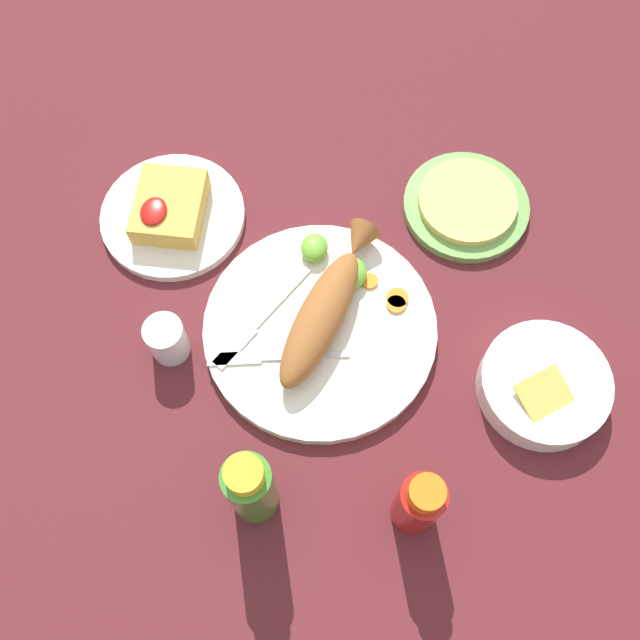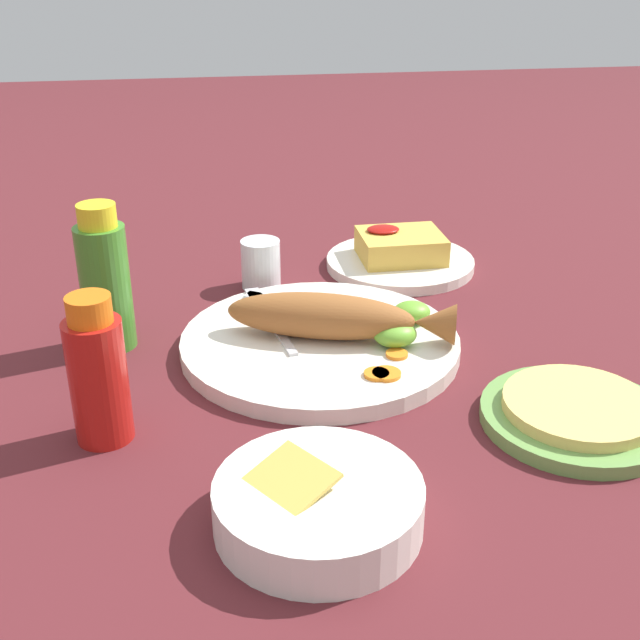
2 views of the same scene
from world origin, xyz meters
name	(u,v)px [view 2 (image 2 of 2)]	position (x,y,z in m)	size (l,w,h in m)	color
ground_plane	(320,350)	(0.00, 0.00, 0.00)	(4.00, 4.00, 0.00)	#561E23
main_plate	(320,343)	(0.00, 0.00, 0.01)	(0.31, 0.31, 0.02)	white
fried_fish	(335,317)	(-0.02, 0.01, 0.04)	(0.26, 0.13, 0.05)	#935628
fork_near	(268,315)	(0.05, -0.06, 0.02)	(0.04, 0.18, 0.00)	silver
fork_far	(305,305)	(0.01, -0.08, 0.02)	(0.16, 0.11, 0.00)	silver
carrot_slice_near	(386,374)	(-0.05, 0.10, 0.02)	(0.03, 0.03, 0.00)	orange
carrot_slice_mid	(377,374)	(-0.04, 0.10, 0.02)	(0.03, 0.03, 0.00)	orange
carrot_slice_far	(397,354)	(-0.07, 0.06, 0.02)	(0.02, 0.02, 0.00)	orange
lime_wedge_main	(395,334)	(-0.08, 0.03, 0.03)	(0.05, 0.04, 0.03)	#6BB233
lime_wedge_side	(412,312)	(-0.11, -0.02, 0.03)	(0.04, 0.04, 0.02)	#6BB233
hot_sauce_bottle_red	(98,374)	(0.22, 0.14, 0.07)	(0.05, 0.05, 0.14)	#B21914
hot_sauce_bottle_green	(105,282)	(0.23, -0.05, 0.08)	(0.06, 0.06, 0.17)	#3D8428
salt_cup	(261,267)	(0.05, -0.19, 0.03)	(0.05, 0.05, 0.06)	silver
side_plate_fries	(400,263)	(-0.15, -0.23, 0.01)	(0.21, 0.21, 0.01)	white
fries_pile	(400,245)	(-0.15, -0.23, 0.03)	(0.11, 0.09, 0.04)	gold
guacamole_bowl	(318,502)	(0.05, 0.29, 0.02)	(0.17, 0.17, 0.05)	white
tortilla_plate	(576,417)	(-0.22, 0.19, 0.01)	(0.18, 0.18, 0.01)	#6B9E4C
tortilla_stack	(578,406)	(-0.22, 0.19, 0.02)	(0.14, 0.14, 0.01)	#E0C666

